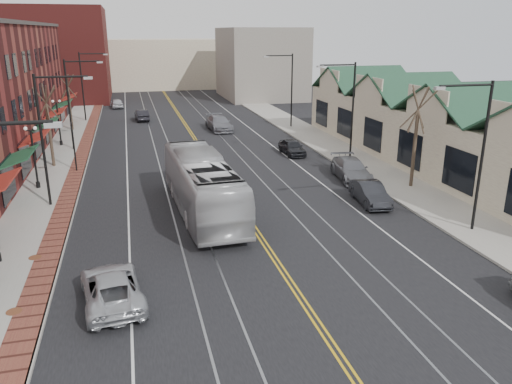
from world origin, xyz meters
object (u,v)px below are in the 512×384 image
parked_car_b (370,193)px  parked_car_d (292,147)px  parked_car_c (351,169)px  transit_bus (202,185)px  parked_suv (112,288)px

parked_car_b → parked_car_d: bearing=98.7°
parked_car_d → parked_car_c: bearing=-79.4°
parked_car_c → transit_bus: bearing=-152.1°
transit_bus → parked_car_b: size_ratio=2.94×
parked_car_b → parked_car_d: size_ratio=1.07×
parked_suv → parked_car_d: (15.00, 22.43, -0.00)m
transit_bus → parked_car_b: (10.51, -1.07, -1.04)m
parked_car_b → parked_suv: bearing=-145.2°
parked_suv → parked_car_b: bearing=-158.5°
parked_car_b → parked_car_c: bearing=83.9°
transit_bus → parked_car_b: bearing=171.5°
transit_bus → parked_car_d: 16.18m
transit_bus → parked_suv: size_ratio=2.55×
parked_car_b → parked_car_d: 13.87m
transit_bus → parked_suv: (-5.13, -9.65, -1.06)m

